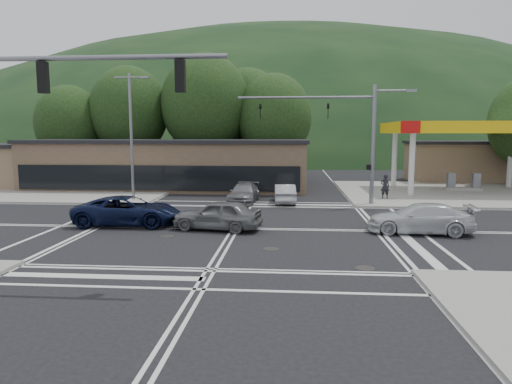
# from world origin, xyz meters

# --- Properties ---
(ground) EXTENTS (120.00, 120.00, 0.00)m
(ground) POSITION_xyz_m (0.00, 0.00, 0.00)
(ground) COLOR black
(ground) RESTS_ON ground
(sidewalk_ne) EXTENTS (16.00, 16.00, 0.15)m
(sidewalk_ne) POSITION_xyz_m (15.00, 15.00, 0.07)
(sidewalk_ne) COLOR gray
(sidewalk_ne) RESTS_ON ground
(sidewalk_nw) EXTENTS (16.00, 16.00, 0.15)m
(sidewalk_nw) POSITION_xyz_m (-15.00, 15.00, 0.07)
(sidewalk_nw) COLOR gray
(sidewalk_nw) RESTS_ON ground
(gas_station_canopy) EXTENTS (12.32, 8.34, 5.75)m
(gas_station_canopy) POSITION_xyz_m (16.99, 15.99, 5.04)
(gas_station_canopy) COLOR silver
(gas_station_canopy) RESTS_ON ground
(convenience_store) EXTENTS (10.00, 6.00, 3.80)m
(convenience_store) POSITION_xyz_m (20.00, 25.00, 1.90)
(convenience_store) COLOR #846B4F
(convenience_store) RESTS_ON ground
(commercial_row) EXTENTS (24.00, 8.00, 4.00)m
(commercial_row) POSITION_xyz_m (-8.00, 17.00, 2.00)
(commercial_row) COLOR brown
(commercial_row) RESTS_ON ground
(hill_north) EXTENTS (252.00, 126.00, 140.00)m
(hill_north) POSITION_xyz_m (0.00, 90.00, 0.00)
(hill_north) COLOR black
(hill_north) RESTS_ON ground
(tree_n_a) EXTENTS (8.00, 8.00, 11.75)m
(tree_n_a) POSITION_xyz_m (-14.00, 24.00, 7.14)
(tree_n_a) COLOR #382619
(tree_n_a) RESTS_ON ground
(tree_n_b) EXTENTS (9.00, 9.00, 12.98)m
(tree_n_b) POSITION_xyz_m (-6.00, 24.00, 7.79)
(tree_n_b) COLOR #382619
(tree_n_b) RESTS_ON ground
(tree_n_c) EXTENTS (7.60, 7.60, 10.87)m
(tree_n_c) POSITION_xyz_m (1.00, 24.00, 6.49)
(tree_n_c) COLOR #382619
(tree_n_c) RESTS_ON ground
(tree_n_d) EXTENTS (6.80, 6.80, 9.76)m
(tree_n_d) POSITION_xyz_m (-20.00, 23.00, 5.84)
(tree_n_d) COLOR #382619
(tree_n_d) RESTS_ON ground
(tree_n_e) EXTENTS (8.40, 8.40, 11.98)m
(tree_n_e) POSITION_xyz_m (-2.00, 28.00, 7.14)
(tree_n_e) COLOR #382619
(tree_n_e) RESTS_ON ground
(streetlight_nw) EXTENTS (2.50, 0.25, 9.00)m
(streetlight_nw) POSITION_xyz_m (-8.44, 9.00, 5.05)
(streetlight_nw) COLOR slate
(streetlight_nw) RESTS_ON ground
(signal_mast_ne) EXTENTS (11.65, 0.30, 8.00)m
(signal_mast_ne) POSITION_xyz_m (6.95, 8.20, 5.07)
(signal_mast_ne) COLOR slate
(signal_mast_ne) RESTS_ON ground
(signal_mast_sw) EXTENTS (9.14, 0.28, 8.00)m
(signal_mast_sw) POSITION_xyz_m (-6.39, -8.20, 5.12)
(signal_mast_sw) COLOR slate
(signal_mast_sw) RESTS_ON ground
(car_blue_west) EXTENTS (5.63, 2.80, 1.54)m
(car_blue_west) POSITION_xyz_m (-5.78, 0.50, 0.77)
(car_blue_west) COLOR black
(car_blue_west) RESTS_ON ground
(car_grey_center) EXTENTS (4.68, 2.48, 1.51)m
(car_grey_center) POSITION_xyz_m (-0.87, -0.30, 0.76)
(car_grey_center) COLOR slate
(car_grey_center) RESTS_ON ground
(car_silver_east) EXTENTS (5.15, 2.46, 1.45)m
(car_silver_east) POSITION_xyz_m (9.08, -0.30, 0.72)
(car_silver_east) COLOR silver
(car_silver_east) RESTS_ON ground
(car_queue_a) EXTENTS (1.65, 4.10, 1.32)m
(car_queue_a) POSITION_xyz_m (2.36, 9.00, 0.66)
(car_queue_a) COLOR #A3A5AA
(car_queue_a) RESTS_ON ground
(car_queue_b) EXTENTS (1.92, 4.26, 1.42)m
(car_queue_b) POSITION_xyz_m (1.28, 16.72, 0.71)
(car_queue_b) COLOR silver
(car_queue_b) RESTS_ON ground
(car_northbound) EXTENTS (2.11, 4.61, 1.31)m
(car_northbound) POSITION_xyz_m (-0.50, 9.00, 0.65)
(car_northbound) COLOR slate
(car_northbound) RESTS_ON ground
(pedestrian) EXTENTS (0.67, 0.47, 1.77)m
(pedestrian) POSITION_xyz_m (9.57, 10.62, 1.03)
(pedestrian) COLOR black
(pedestrian) RESTS_ON sidewalk_ne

